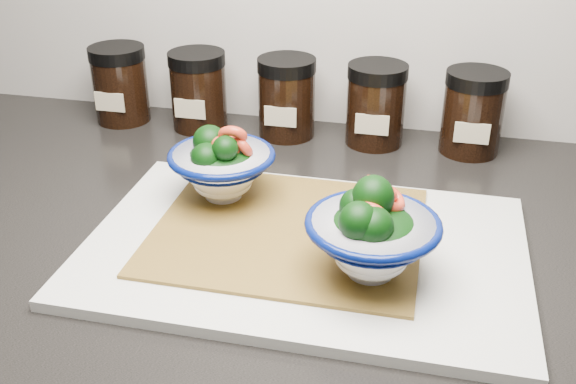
% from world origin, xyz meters
% --- Properties ---
extents(countertop, '(3.50, 0.60, 0.04)m').
position_xyz_m(countertop, '(0.00, 1.45, 0.88)').
color(countertop, black).
rests_on(countertop, cabinet).
extents(cutting_board, '(0.45, 0.30, 0.01)m').
position_xyz_m(cutting_board, '(0.09, 1.39, 0.91)').
color(cutting_board, silver).
rests_on(cutting_board, countertop).
extents(bamboo_mat, '(0.28, 0.24, 0.00)m').
position_xyz_m(bamboo_mat, '(0.07, 1.41, 0.91)').
color(bamboo_mat, olive).
rests_on(bamboo_mat, cutting_board).
extents(bowl_left, '(0.12, 0.12, 0.10)m').
position_xyz_m(bowl_left, '(-0.02, 1.46, 0.95)').
color(bowl_left, white).
rests_on(bowl_left, bamboo_mat).
extents(bowl_right, '(0.13, 0.13, 0.10)m').
position_xyz_m(bowl_right, '(0.17, 1.35, 0.96)').
color(bowl_right, white).
rests_on(bowl_right, bamboo_mat).
extents(spice_jar_a, '(0.08, 0.08, 0.11)m').
position_xyz_m(spice_jar_a, '(-0.25, 1.69, 0.96)').
color(spice_jar_a, black).
rests_on(spice_jar_a, countertop).
extents(spice_jar_b, '(0.08, 0.08, 0.11)m').
position_xyz_m(spice_jar_b, '(-0.13, 1.69, 0.96)').
color(spice_jar_b, black).
rests_on(spice_jar_b, countertop).
extents(spice_jar_c, '(0.08, 0.08, 0.11)m').
position_xyz_m(spice_jar_c, '(0.01, 1.69, 0.96)').
color(spice_jar_c, black).
rests_on(spice_jar_c, countertop).
extents(spice_jar_d, '(0.08, 0.08, 0.11)m').
position_xyz_m(spice_jar_d, '(0.13, 1.69, 0.96)').
color(spice_jar_d, black).
rests_on(spice_jar_d, countertop).
extents(spice_jar_e, '(0.08, 0.08, 0.11)m').
position_xyz_m(spice_jar_e, '(0.26, 1.69, 0.96)').
color(spice_jar_e, black).
rests_on(spice_jar_e, countertop).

